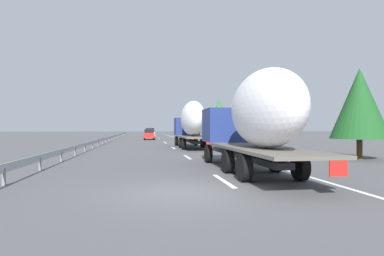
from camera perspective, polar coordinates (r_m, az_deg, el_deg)
The scene contains 24 objects.
ground_plane at distance 50.18m, azimuth -7.16°, elevation -2.25°, with size 260.00×260.00×0.00m, color #4C4C4F.
lane_stripe_0 at distance 12.66m, azimuth 5.48°, elevation -9.06°, with size 3.20×0.20×0.01m, color white.
lane_stripe_1 at distance 22.58m, azimuth -0.81°, elevation -5.05°, with size 3.20×0.20×0.01m, color white.
lane_stripe_2 at distance 32.79m, azimuth -3.25°, elevation -3.46°, with size 3.20×0.20×0.01m, color white.
lane_stripe_3 at distance 43.62m, azimuth -4.58°, elevation -2.59°, with size 3.20×0.20×0.01m, color white.
lane_stripe_4 at distance 46.67m, azimuth -4.84°, elevation -2.41°, with size 3.20×0.20×0.01m, color white.
lane_stripe_5 at distance 60.49m, azimuth -5.69°, elevation -1.85°, with size 3.20×0.20×0.01m, color white.
lane_stripe_6 at distance 77.80m, azimuth -6.33°, elevation -1.43°, with size 3.20×0.20×0.01m, color white.
lane_stripe_7 at distance 68.45m, azimuth -6.03°, elevation -1.63°, with size 3.20×0.20×0.01m, color white.
lane_stripe_8 at distance 92.35m, azimuth -6.69°, elevation -1.20°, with size 3.20×0.20×0.01m, color white.
lane_stripe_9 at distance 98.77m, azimuth -6.81°, elevation -1.12°, with size 3.20×0.20×0.01m, color white.
edge_line_right at distance 55.58m, azimuth -1.61°, elevation -2.02°, with size 110.00×0.20×0.01m, color white.
truck_lead at distance 32.81m, azimuth -0.10°, elevation 1.05°, with size 12.02×2.55×4.61m.
truck_trailing at distance 14.70m, azimuth 10.64°, elevation 1.72°, with size 12.23×2.55×4.34m.
car_white_van at distance 66.25m, azimuth -7.30°, elevation -0.85°, with size 4.80×1.87×1.95m.
car_red_compact at distance 55.69m, azimuth -7.46°, elevation -1.09°, with size 4.79×1.76×1.76m.
road_sign at distance 50.69m, azimuth 0.43°, elevation 0.35°, with size 0.10×0.90×3.30m.
tree_0 at distance 77.68m, azimuth 1.27°, elevation 1.15°, with size 3.68×3.68×5.63m.
tree_1 at distance 92.57m, azimuth -1.10°, elevation 1.34°, with size 3.11×3.11×6.73m.
tree_2 at distance 98.82m, azimuth -0.08°, elevation 0.94°, with size 2.98×2.98×5.74m.
tree_3 at distance 32.37m, azimuth 11.14°, elevation 4.41°, with size 3.02×3.02×7.39m.
tree_4 at distance 50.84m, azimuth 4.69°, elevation 2.22°, with size 3.72×3.72×6.49m.
tree_5 at distance 23.57m, azimuth 27.01°, elevation 3.81°, with size 3.60×3.60×5.82m.
guardrail_median at distance 53.36m, azimuth -13.70°, elevation -1.49°, with size 94.00×0.10×0.76m.
Camera 1 is at (-10.13, 1.24, 2.01)m, focal length 30.80 mm.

